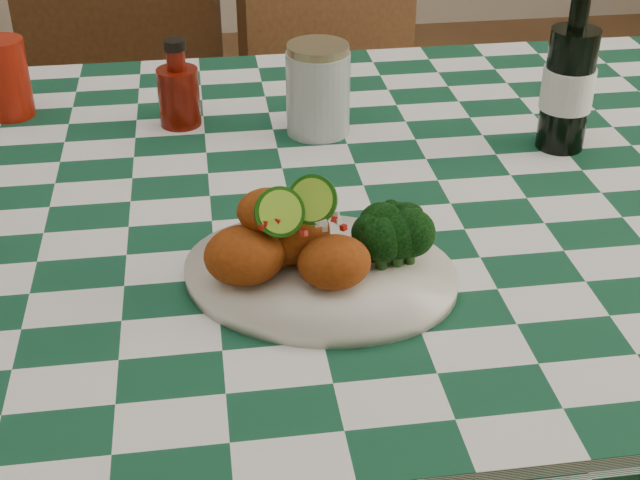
{
  "coord_description": "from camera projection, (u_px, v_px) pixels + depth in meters",
  "views": [
    {
      "loc": [
        -0.11,
        -1.03,
        1.35
      ],
      "look_at": [
        0.01,
        -0.22,
        0.84
      ],
      "focal_mm": 50.0,
      "sensor_mm": 36.0,
      "label": 1
    }
  ],
  "objects": [
    {
      "name": "wooden_chair_right",
      "position": [
        381.0,
        137.0,
        1.99
      ],
      "size": [
        0.62,
        0.63,
        1.0
      ],
      "primitive_type": null,
      "rotation": [
        0.0,
        0.0,
        0.43
      ],
      "color": "#472814",
      "rests_on": "ground"
    },
    {
      "name": "dining_table",
      "position": [
        292.0,
        412.0,
        1.39
      ],
      "size": [
        1.66,
        1.06,
        0.79
      ],
      "primitive_type": null,
      "color": "#13452C",
      "rests_on": "ground"
    },
    {
      "name": "red_tumbler",
      "position": [
        6.0,
        78.0,
        1.36
      ],
      "size": [
        0.09,
        0.09,
        0.12
      ],
      "primitive_type": "cylinder",
      "rotation": [
        0.0,
        0.0,
        0.41
      ],
      "color": "#961708",
      "rests_on": "dining_table"
    },
    {
      "name": "plate",
      "position": [
        320.0,
        275.0,
        0.99
      ],
      "size": [
        0.37,
        0.33,
        0.02
      ],
      "primitive_type": null,
      "rotation": [
        0.0,
        0.0,
        -0.34
      ],
      "color": "silver",
      "rests_on": "dining_table"
    },
    {
      "name": "ketchup_bottle",
      "position": [
        178.0,
        83.0,
        1.33
      ],
      "size": [
        0.08,
        0.08,
        0.13
      ],
      "primitive_type": null,
      "rotation": [
        0.0,
        0.0,
        0.37
      ],
      "color": "#620E04",
      "rests_on": "dining_table"
    },
    {
      "name": "wooden_chair_left",
      "position": [
        98.0,
        150.0,
        1.91
      ],
      "size": [
        0.57,
        0.59,
        1.02
      ],
      "primitive_type": null,
      "rotation": [
        0.0,
        0.0,
        -0.25
      ],
      "color": "#472814",
      "rests_on": "ground"
    },
    {
      "name": "broccoli_side",
      "position": [
        389.0,
        233.0,
        0.99
      ],
      "size": [
        0.09,
        0.09,
        0.06
      ],
      "primitive_type": null,
      "color": "black",
      "rests_on": "plate"
    },
    {
      "name": "fried_chicken_pile",
      "position": [
        299.0,
        229.0,
        0.96
      ],
      "size": [
        0.17,
        0.12,
        0.11
      ],
      "primitive_type": null,
      "color": "#90360D",
      "rests_on": "plate"
    },
    {
      "name": "mason_jar",
      "position": [
        318.0,
        89.0,
        1.3
      ],
      "size": [
        0.1,
        0.1,
        0.14
      ],
      "primitive_type": null,
      "rotation": [
        0.0,
        0.0,
        0.17
      ],
      "color": "#B2BCBA",
      "rests_on": "dining_table"
    },
    {
      "name": "beer_bottle",
      "position": [
        571.0,
        66.0,
        1.23
      ],
      "size": [
        0.09,
        0.09,
        0.24
      ],
      "primitive_type": null,
      "rotation": [
        0.0,
        0.0,
        0.33
      ],
      "color": "black",
      "rests_on": "dining_table"
    }
  ]
}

